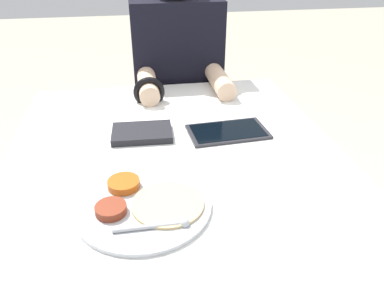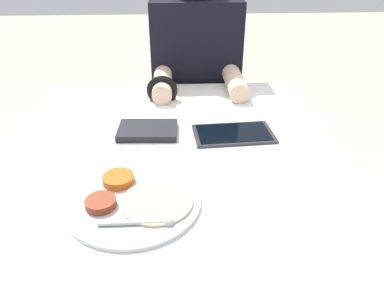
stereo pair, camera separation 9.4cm
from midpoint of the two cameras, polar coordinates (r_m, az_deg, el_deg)
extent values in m
cube|color=silver|center=(1.25, 0.33, -16.25)|extent=(0.91, 1.05, 0.75)
cylinder|color=#B7BABF|center=(0.84, -5.47, -8.78)|extent=(0.30, 0.30, 0.01)
cylinder|color=#B75114|center=(0.89, -7.98, -5.40)|extent=(0.07, 0.07, 0.02)
cylinder|color=maroon|center=(0.82, -10.32, -8.94)|extent=(0.07, 0.07, 0.02)
cylinder|color=#DBBC7F|center=(0.82, -1.83, -8.91)|extent=(0.16, 0.16, 0.01)
cylinder|color=#B7BABF|center=(0.77, -5.15, -12.00)|extent=(0.14, 0.01, 0.01)
sphere|color=#B7BABF|center=(0.77, 0.30, -11.87)|extent=(0.02, 0.02, 0.02)
cube|color=silver|center=(1.11, -4.18, 1.76)|extent=(0.17, 0.12, 0.01)
cube|color=black|center=(1.11, -4.19, 2.03)|extent=(0.18, 0.13, 0.02)
cube|color=#28282D|center=(1.12, 8.90, 1.48)|extent=(0.24, 0.15, 0.01)
cube|color=black|center=(1.11, 8.92, 1.69)|extent=(0.22, 0.13, 0.00)
cube|color=black|center=(1.85, 2.03, -5.04)|extent=(0.32, 0.22, 0.44)
cube|color=black|center=(1.61, 2.37, 10.49)|extent=(0.36, 0.20, 0.61)
cylinder|color=beige|center=(1.40, -2.45, 9.20)|extent=(0.07, 0.25, 0.07)
cylinder|color=beige|center=(1.43, 8.58, 9.29)|extent=(0.07, 0.25, 0.07)
torus|color=black|center=(1.33, -2.41, 8.09)|extent=(0.11, 0.02, 0.11)
camera|label=1|loc=(0.05, -87.14, 1.63)|focal=35.00mm
camera|label=2|loc=(0.05, 92.86, -1.63)|focal=35.00mm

